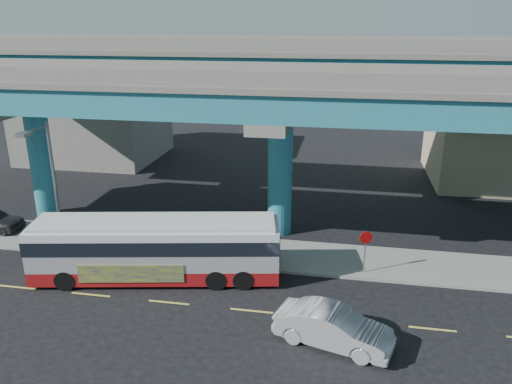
% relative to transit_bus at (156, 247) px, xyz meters
% --- Properties ---
extents(ground, '(120.00, 120.00, 0.00)m').
position_rel_transit_bus_xyz_m(ground, '(5.36, -1.90, -1.76)').
color(ground, black).
rests_on(ground, ground).
extents(sidewalk, '(70.00, 4.00, 0.15)m').
position_rel_transit_bus_xyz_m(sidewalk, '(5.36, 3.60, -1.69)').
color(sidewalk, gray).
rests_on(sidewalk, ground).
extents(lane_markings, '(58.00, 0.12, 0.01)m').
position_rel_transit_bus_xyz_m(lane_markings, '(5.36, -2.20, -1.76)').
color(lane_markings, '#D8C64C').
rests_on(lane_markings, ground).
extents(viaduct, '(52.00, 12.40, 11.70)m').
position_rel_transit_bus_xyz_m(viaduct, '(5.36, 7.20, 7.38)').
color(viaduct, teal).
rests_on(viaduct, ground).
extents(building_concrete, '(12.00, 10.00, 9.00)m').
position_rel_transit_bus_xyz_m(building_concrete, '(-14.64, 22.10, 2.74)').
color(building_concrete, gray).
rests_on(building_concrete, ground).
extents(transit_bus, '(12.78, 4.98, 3.21)m').
position_rel_transit_bus_xyz_m(transit_bus, '(0.00, 0.00, 0.00)').
color(transit_bus, maroon).
rests_on(transit_bus, ground).
extents(sedan, '(4.26, 5.74, 1.60)m').
position_rel_transit_bus_xyz_m(sedan, '(9.12, -4.05, -0.96)').
color(sedan, '#A1A1A5').
rests_on(sedan, ground).
extents(street_lamp, '(0.50, 2.43, 7.42)m').
position_rel_transit_bus_xyz_m(street_lamp, '(-6.59, 1.54, 3.23)').
color(street_lamp, gray).
rests_on(street_lamp, sidewalk).
extents(stop_sign, '(0.67, 0.25, 2.33)m').
position_rel_transit_bus_xyz_m(stop_sign, '(10.50, 2.28, 0.05)').
color(stop_sign, gray).
rests_on(stop_sign, sidewalk).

